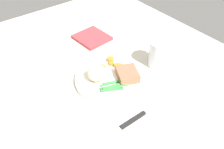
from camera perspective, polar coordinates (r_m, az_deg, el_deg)
The scene contains 10 objects.
dining_table at distance 84.98cm, azimuth 1.15°, elevation -0.05°, with size 120.00×90.00×2.00cm.
dinner_plate at distance 80.76cm, azimuth 0.00°, elevation -0.96°, with size 24.44×24.44×1.60cm, color white.
meat_portion at distance 79.28cm, azimuth 3.66°, elevation 0.08°, with size 7.44×6.49×2.75cm, color #936047.
mashed_potatoes at distance 78.04cm, azimuth -3.55°, elevation 0.37°, with size 6.14×6.29×4.96cm, color beige.
carrot_slices at distance 84.65cm, azimuth 0.01°, elevation 2.54°, with size 7.20×7.28×1.20cm.
green_beans at distance 76.61cm, azimuth 0.50°, elevation -2.61°, with size 6.27×10.13×0.89cm.
fork at distance 91.83cm, azimuth -6.51°, elevation 4.23°, with size 1.44×16.60×0.40cm.
knife at distance 72.41cm, azimuth 8.12°, elevation -8.54°, with size 1.70×20.50×0.64cm.
water_glass at distance 86.54cm, azimuth 10.96°, elevation 4.44°, with size 7.22×7.22×9.75cm.
napkin at distance 101.51cm, azimuth -4.75°, elevation 8.62°, with size 12.82×11.98×1.25cm, color #B2383D.
Camera 1 is at (49.65, -40.37, 56.91)cm, focal length 39.01 mm.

